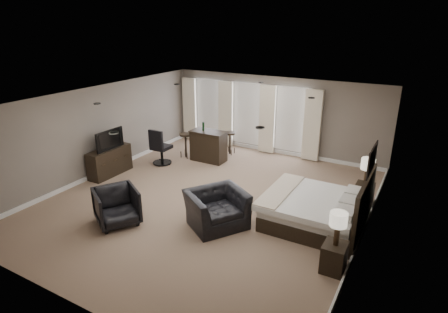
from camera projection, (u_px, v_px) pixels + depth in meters
The scene contains 16 objects.
room at pixel (209, 152), 9.14m from camera, with size 7.60×8.60×2.64m.
window_bay at pixel (246, 116), 12.99m from camera, with size 5.25×0.20×2.30m.
bed at pixel (312, 196), 8.30m from camera, with size 2.09×1.99×1.33m, color silver.
nightstand_near at pixel (334, 257), 6.84m from camera, with size 0.41×0.50×0.54m, color black.
nightstand_far at pixel (364, 195), 9.21m from camera, with size 0.43×0.52×0.57m, color black.
lamp_near at pixel (337, 229), 6.64m from camera, with size 0.31×0.31×0.65m, color beige.
lamp_far at pixel (367, 172), 8.99m from camera, with size 0.33×0.33×0.68m, color beige.
wall_art at pixel (372, 160), 7.41m from camera, with size 0.04×0.96×0.56m, color slate.
dresser at pixel (110, 162), 11.04m from camera, with size 0.45×1.39×0.81m, color black.
tv at pixel (108, 147), 10.87m from camera, with size 1.01×0.58×0.13m, color black.
armchair_near at pixel (217, 203), 8.26m from camera, with size 1.24×0.80×1.08m, color black.
armchair_far at pixel (117, 205), 8.36m from camera, with size 0.90×0.84×0.92m, color black.
bar_counter at pixel (209, 146), 12.09m from camera, with size 1.15×0.60×1.01m, color black.
bar_stool_left at pixel (186, 145), 12.42m from camera, with size 0.39×0.39×0.82m, color black.
bar_stool_right at pixel (230, 143), 12.75m from camera, with size 0.36×0.36×0.76m, color black.
desk_chair at pixel (161, 146), 11.80m from camera, with size 0.59×0.59×1.17m, color black.
Camera 1 is at (4.55, -7.31, 4.38)m, focal length 30.00 mm.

